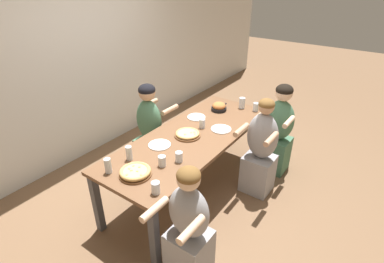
{
  "coord_description": "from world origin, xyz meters",
  "views": [
    {
      "loc": [
        -2.4,
        -1.71,
        2.41
      ],
      "look_at": [
        0.0,
        0.0,
        0.8
      ],
      "focal_mm": 28.0,
      "sensor_mm": 36.0,
      "label": 1
    }
  ],
  "objects_px": {
    "drinking_glass_a": "(179,157)",
    "drinking_glass_e": "(242,103)",
    "drinking_glass_g": "(129,154)",
    "empty_plate_a": "(196,117)",
    "drinking_glass_d": "(156,188)",
    "drinking_glass_h": "(162,161)",
    "empty_plate_c": "(160,145)",
    "drinking_glass_c": "(256,107)",
    "drinking_glass_b": "(108,167)",
    "pizza_board_main": "(188,134)",
    "diner_near_left": "(189,230)",
    "drinking_glass_f": "(202,123)",
    "skillet_bowl": "(219,107)",
    "diner_near_midright": "(260,152)",
    "empty_plate_b": "(221,129)",
    "diner_far_center": "(150,133)",
    "diner_near_right": "(278,132)",
    "pizza_board_second": "(135,172)"
  },
  "relations": [
    {
      "from": "drinking_glass_a",
      "to": "drinking_glass_f",
      "type": "height_order",
      "value": "drinking_glass_f"
    },
    {
      "from": "pizza_board_main",
      "to": "diner_far_center",
      "type": "height_order",
      "value": "diner_far_center"
    },
    {
      "from": "diner_near_midright",
      "to": "empty_plate_a",
      "type": "bearing_deg",
      "value": 1.72
    },
    {
      "from": "drinking_glass_d",
      "to": "diner_far_center",
      "type": "height_order",
      "value": "diner_far_center"
    },
    {
      "from": "drinking_glass_h",
      "to": "diner_near_midright",
      "type": "relative_size",
      "value": 0.09
    },
    {
      "from": "drinking_glass_a",
      "to": "drinking_glass_b",
      "type": "bearing_deg",
      "value": 141.1
    },
    {
      "from": "diner_near_midright",
      "to": "empty_plate_c",
      "type": "bearing_deg",
      "value": 44.79
    },
    {
      "from": "skillet_bowl",
      "to": "empty_plate_a",
      "type": "relative_size",
      "value": 1.28
    },
    {
      "from": "diner_far_center",
      "to": "diner_near_left",
      "type": "bearing_deg",
      "value": -36.73
    },
    {
      "from": "drinking_glass_b",
      "to": "diner_near_left",
      "type": "relative_size",
      "value": 0.13
    },
    {
      "from": "pizza_board_main",
      "to": "empty_plate_c",
      "type": "bearing_deg",
      "value": 159.68
    },
    {
      "from": "pizza_board_main",
      "to": "drinking_glass_h",
      "type": "height_order",
      "value": "drinking_glass_h"
    },
    {
      "from": "pizza_board_main",
      "to": "skillet_bowl",
      "type": "height_order",
      "value": "skillet_bowl"
    },
    {
      "from": "empty_plate_c",
      "to": "drinking_glass_c",
      "type": "relative_size",
      "value": 2.2
    },
    {
      "from": "diner_near_left",
      "to": "diner_near_right",
      "type": "distance_m",
      "value": 1.95
    },
    {
      "from": "empty_plate_a",
      "to": "drinking_glass_a",
      "type": "relative_size",
      "value": 2.2
    },
    {
      "from": "empty_plate_a",
      "to": "drinking_glass_h",
      "type": "height_order",
      "value": "drinking_glass_h"
    },
    {
      "from": "pizza_board_second",
      "to": "empty_plate_c",
      "type": "relative_size",
      "value": 1.26
    },
    {
      "from": "drinking_glass_b",
      "to": "drinking_glass_c",
      "type": "height_order",
      "value": "drinking_glass_b"
    },
    {
      "from": "empty_plate_c",
      "to": "drinking_glass_d",
      "type": "relative_size",
      "value": 2.2
    },
    {
      "from": "skillet_bowl",
      "to": "drinking_glass_e",
      "type": "bearing_deg",
      "value": -39.91
    },
    {
      "from": "drinking_glass_c",
      "to": "drinking_glass_f",
      "type": "height_order",
      "value": "drinking_glass_f"
    },
    {
      "from": "diner_far_center",
      "to": "drinking_glass_h",
      "type": "bearing_deg",
      "value": -40.34
    },
    {
      "from": "drinking_glass_c",
      "to": "drinking_glass_e",
      "type": "distance_m",
      "value": 0.19
    },
    {
      "from": "pizza_board_main",
      "to": "empty_plate_b",
      "type": "height_order",
      "value": "pizza_board_main"
    },
    {
      "from": "drinking_glass_f",
      "to": "pizza_board_main",
      "type": "bearing_deg",
      "value": 175.7
    },
    {
      "from": "drinking_glass_a",
      "to": "drinking_glass_e",
      "type": "relative_size",
      "value": 0.72
    },
    {
      "from": "pizza_board_second",
      "to": "drinking_glass_c",
      "type": "height_order",
      "value": "drinking_glass_c"
    },
    {
      "from": "pizza_board_second",
      "to": "diner_far_center",
      "type": "xyz_separation_m",
      "value": [
        0.91,
        0.67,
        -0.21
      ]
    },
    {
      "from": "drinking_glass_g",
      "to": "empty_plate_a",
      "type": "bearing_deg",
      "value": -0.01
    },
    {
      "from": "drinking_glass_d",
      "to": "diner_near_left",
      "type": "xyz_separation_m",
      "value": [
        0.0,
        -0.34,
        -0.28
      ]
    },
    {
      "from": "empty_plate_b",
      "to": "empty_plate_a",
      "type": "bearing_deg",
      "value": 77.01
    },
    {
      "from": "empty_plate_a",
      "to": "drinking_glass_b",
      "type": "height_order",
      "value": "drinking_glass_b"
    },
    {
      "from": "diner_far_center",
      "to": "empty_plate_c",
      "type": "bearing_deg",
      "value": -37.45
    },
    {
      "from": "diner_far_center",
      "to": "drinking_glass_c",
      "type": "bearing_deg",
      "value": 46.84
    },
    {
      "from": "empty_plate_b",
      "to": "drinking_glass_d",
      "type": "distance_m",
      "value": 1.3
    },
    {
      "from": "drinking_glass_c",
      "to": "empty_plate_b",
      "type": "bearing_deg",
      "value": 171.98
    },
    {
      "from": "pizza_board_main",
      "to": "empty_plate_a",
      "type": "bearing_deg",
      "value": 22.86
    },
    {
      "from": "skillet_bowl",
      "to": "drinking_glass_d",
      "type": "distance_m",
      "value": 1.79
    },
    {
      "from": "diner_near_midright",
      "to": "diner_near_left",
      "type": "bearing_deg",
      "value": 90.0
    },
    {
      "from": "drinking_glass_h",
      "to": "empty_plate_b",
      "type": "bearing_deg",
      "value": -5.22
    },
    {
      "from": "drinking_glass_h",
      "to": "drinking_glass_b",
      "type": "bearing_deg",
      "value": 137.92
    },
    {
      "from": "drinking_glass_a",
      "to": "diner_near_midright",
      "type": "distance_m",
      "value": 1.07
    },
    {
      "from": "drinking_glass_e",
      "to": "diner_near_right",
      "type": "relative_size",
      "value": 0.12
    },
    {
      "from": "drinking_glass_b",
      "to": "drinking_glass_g",
      "type": "xyz_separation_m",
      "value": [
        0.26,
        -0.0,
        0.0
      ]
    },
    {
      "from": "pizza_board_main",
      "to": "empty_plate_c",
      "type": "distance_m",
      "value": 0.36
    },
    {
      "from": "drinking_glass_d",
      "to": "drinking_glass_h",
      "type": "height_order",
      "value": "drinking_glass_d"
    },
    {
      "from": "pizza_board_second",
      "to": "diner_near_left",
      "type": "bearing_deg",
      "value": -96.67
    },
    {
      "from": "drinking_glass_d",
      "to": "diner_near_midright",
      "type": "distance_m",
      "value": 1.48
    },
    {
      "from": "drinking_glass_c",
      "to": "drinking_glass_e",
      "type": "relative_size",
      "value": 0.76
    }
  ]
}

